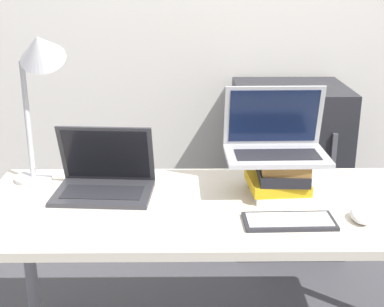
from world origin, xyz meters
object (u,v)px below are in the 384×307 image
Objects in this scene: laptop_left at (105,180)px; laptop_on_books at (275,142)px; book_stack at (281,176)px; desk_lamp at (39,66)px; wireless_keyboard at (289,221)px; mouse at (360,216)px; mini_fridge at (287,166)px.

laptop_on_books is (0.60, 0.01, 0.14)m from laptop_left.
book_stack is 0.93m from desk_lamp.
mouse is (0.23, 0.01, 0.01)m from wireless_keyboard.
laptop_left is 1.31m from mini_fridge.
laptop_left is 0.63m from book_stack.
book_stack is at bearing 87.15° from wireless_keyboard.
mini_fridge is at bearing 48.88° from laptop_left.
laptop_on_books is (-0.02, 0.02, 0.12)m from book_stack.
laptop_on_books is 0.87m from desk_lamp.
wireless_keyboard is at bearing -22.22° from desk_lamp.
book_stack is 0.86× the size of wireless_keyboard.
book_stack reaches higher than mouse.
laptop_left is 0.46m from desk_lamp.
desk_lamp is (-0.22, 0.09, 0.39)m from laptop_left.
laptop_left is 0.62m from laptop_on_books.
mini_fridge is at bearing 39.47° from desk_lamp.
laptop_left is 3.36× the size of mouse.
mini_fridge is at bearing 79.48° from wireless_keyboard.
mouse is (0.24, -0.25, -0.17)m from laptop_on_books.
laptop_on_books is at bearing -103.92° from mini_fridge.
laptop_left reaches higher than mini_fridge.
desk_lamp reaches higher than laptop_left.
laptop_on_books is at bearing 0.75° from laptop_left.
wireless_keyboard is 1.00m from desk_lamp.
mouse is at bearing -46.42° from book_stack.
laptop_on_books reaches higher than wireless_keyboard.
book_stack is 0.25m from wireless_keyboard.
laptop_left is at bearing -131.12° from mini_fridge.
wireless_keyboard is 1.26m from mini_fridge.
laptop_left is at bearing -21.85° from desk_lamp.
book_stack is 2.37× the size of mouse.
desk_lamp reaches higher than wireless_keyboard.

